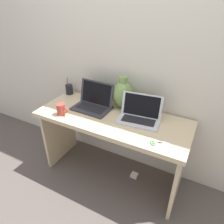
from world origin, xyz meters
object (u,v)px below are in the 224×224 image
Objects in this scene: laptop_right at (140,114)px; coffee_mug at (61,109)px; laptop_left at (94,101)px; green_vase at (123,94)px; pen_cup at (69,89)px; scissors at (156,143)px; power_brick at (134,175)px.

laptop_right reaches higher than coffee_mug.
laptop_left reaches higher than coffee_mug.
laptop_left is at bearing -149.63° from green_vase.
laptop_right reaches higher than pen_cup.
coffee_mug is 0.84× the size of scissors.
green_vase reaches higher than pen_cup.
laptop_right is at bearing 132.18° from scissors.
power_brick is at bearing 133.08° from scissors.
green_vase reaches higher than coffee_mug.
pen_cup is (-0.40, 0.13, -0.01)m from laptop_left.
power_brick is (0.23, -0.14, -0.83)m from green_vase.
green_vase is (-0.23, 0.14, 0.07)m from laptop_right.
pen_cup is at bearing -179.40° from green_vase.
laptop_right is at bearing 20.78° from coffee_mug.
scissors is (0.23, -0.25, -0.06)m from laptop_right.
pen_cup is 1.34× the size of scissors.
laptop_right is 0.28m from green_vase.
power_brick is at bearing 172.31° from laptop_right.
scissors is 1.98× the size of power_brick.
pen_cup is at bearing 118.44° from coffee_mug.
scissors is (0.70, -0.26, -0.06)m from laptop_left.
laptop_right is 0.88m from pen_cup.
coffee_mug is (-0.19, -0.26, -0.01)m from laptop_left.
green_vase is at bearing 42.82° from coffee_mug.
pen_cup is (-0.64, -0.01, -0.08)m from green_vase.
coffee_mug is (-0.43, -0.39, -0.08)m from green_vase.
laptop_left is 1.95× the size of pen_cup.
coffee_mug is at bearing 179.87° from scissors.
laptop_left reaches higher than pen_cup.
laptop_right is at bearing -7.69° from power_brick.
laptop_right reaches higher than power_brick.
scissors is at bearing -40.62° from green_vase.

